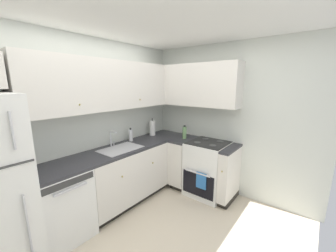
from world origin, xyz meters
TOP-DOWN VIEW (x-y plane):
  - ground_plane at (0.00, 0.00)m, footprint 3.44×2.80m
  - wall_back at (0.00, 1.43)m, footprint 3.54×0.05m
  - wall_right at (1.74, 0.00)m, footprint 0.05×2.90m
  - ceiling at (0.00, 0.00)m, footprint 3.54×2.90m
  - dishwasher at (-0.58, 1.10)m, footprint 0.60×0.63m
  - lower_cabinets_back at (0.42, 1.10)m, footprint 1.39×0.62m
  - countertop_back at (0.42, 1.10)m, footprint 2.60×0.60m
  - lower_cabinets_right at (1.42, 0.36)m, footprint 0.62×1.09m
  - countertop_right at (1.42, 0.36)m, footprint 0.60×1.09m
  - oven_range at (1.44, 0.18)m, footprint 0.68×0.62m
  - upper_cabinets_back at (0.26, 1.24)m, footprint 2.28×0.34m
  - upper_cabinets_right at (1.56, 0.59)m, footprint 0.32×1.63m
  - sink at (0.33, 1.07)m, footprint 0.61×0.40m
  - faucet at (0.33, 1.28)m, footprint 0.07×0.16m
  - soap_bottle at (0.72, 1.28)m, footprint 0.07×0.07m
  - paper_towel_roll at (1.24, 1.26)m, footprint 0.11×0.11m
  - oil_bottle at (1.42, 0.65)m, footprint 0.07×0.07m

SIDE VIEW (x-z plane):
  - ground_plane at x=0.00m, z-range -0.02..0.00m
  - dishwasher at x=-0.58m, z-range 0.00..0.87m
  - lower_cabinets_back at x=0.42m, z-range 0.00..0.88m
  - lower_cabinets_right at x=1.42m, z-range 0.00..0.88m
  - oven_range at x=1.44m, z-range -0.07..0.99m
  - sink at x=0.33m, z-range 0.82..0.91m
  - countertop_back at x=0.42m, z-range 0.87..0.91m
  - countertop_right at x=1.42m, z-range 0.87..0.91m
  - soap_bottle at x=0.72m, z-range 0.89..1.12m
  - oil_bottle at x=1.42m, z-range 0.90..1.13m
  - paper_towel_roll at x=1.24m, z-range 0.88..1.21m
  - faucet at x=0.33m, z-range 0.93..1.17m
  - wall_back at x=0.00m, z-range 0.00..2.51m
  - wall_right at x=1.74m, z-range 0.00..2.51m
  - upper_cabinets_back at x=0.26m, z-range 1.49..2.19m
  - upper_cabinets_right at x=1.56m, z-range 1.49..2.19m
  - ceiling at x=0.00m, z-range 2.51..2.56m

